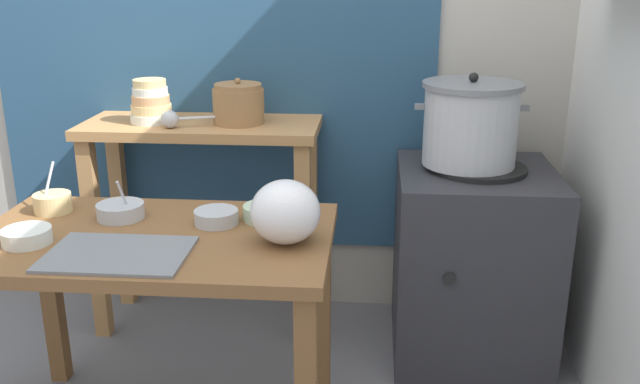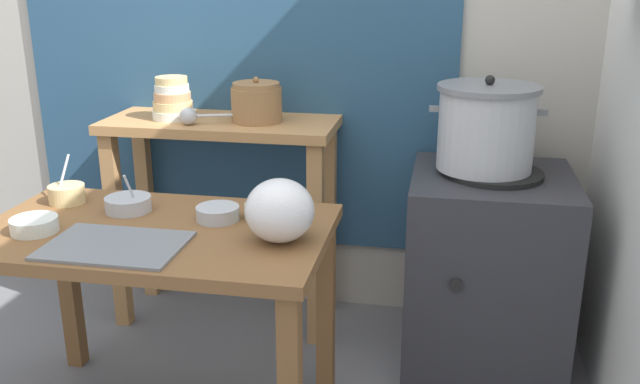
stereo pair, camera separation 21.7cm
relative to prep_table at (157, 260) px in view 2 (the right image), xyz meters
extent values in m
cube|color=#B2ADA3|center=(0.23, 1.04, 0.69)|extent=(4.40, 0.10, 2.60)
cube|color=navy|center=(-0.02, 0.98, 0.74)|extent=(1.90, 0.02, 2.10)
cube|color=brown|center=(0.00, 0.00, 0.09)|extent=(1.10, 0.66, 0.04)
cube|color=brown|center=(-0.50, 0.28, -0.27)|extent=(0.06, 0.06, 0.68)
cube|color=brown|center=(0.50, 0.28, -0.27)|extent=(0.06, 0.06, 0.68)
cube|color=#B27F4C|center=(-0.03, 0.77, 0.27)|extent=(0.96, 0.40, 0.04)
cube|color=#B27F4C|center=(-0.46, 0.62, -0.18)|extent=(0.06, 0.06, 0.86)
cube|color=#B27F4C|center=(0.40, 0.62, -0.18)|extent=(0.06, 0.06, 0.86)
cube|color=#B27F4C|center=(-0.46, 0.92, -0.18)|extent=(0.06, 0.06, 0.86)
cube|color=#B27F4C|center=(0.40, 0.92, -0.18)|extent=(0.06, 0.06, 0.86)
cube|color=#2D2D33|center=(1.07, 0.64, -0.23)|extent=(0.60, 0.60, 0.76)
cylinder|color=black|center=(1.07, 0.64, 0.16)|extent=(0.36, 0.36, 0.02)
cylinder|color=black|center=(0.95, 0.33, -0.16)|extent=(0.04, 0.02, 0.04)
cylinder|color=#B7BABF|center=(1.03, 0.66, 0.32)|extent=(0.35, 0.35, 0.29)
cylinder|color=slate|center=(1.03, 0.66, 0.48)|extent=(0.37, 0.37, 0.02)
sphere|color=black|center=(1.03, 0.66, 0.50)|extent=(0.04, 0.04, 0.04)
cube|color=slate|center=(0.84, 0.66, 0.39)|extent=(0.04, 0.02, 0.02)
cube|color=slate|center=(1.22, 0.66, 0.39)|extent=(0.04, 0.02, 0.02)
cylinder|color=olive|center=(0.12, 0.77, 0.36)|extent=(0.21, 0.21, 0.14)
cylinder|color=olive|center=(0.12, 0.77, 0.44)|extent=(0.19, 0.19, 0.02)
sphere|color=olive|center=(0.12, 0.77, 0.46)|extent=(0.02, 0.02, 0.02)
cylinder|color=silver|center=(-0.23, 0.76, 0.31)|extent=(0.17, 0.17, 0.04)
cylinder|color=#E5C684|center=(-0.23, 0.76, 0.35)|extent=(0.16, 0.16, 0.04)
cylinder|color=tan|center=(-0.23, 0.76, 0.38)|extent=(0.15, 0.15, 0.04)
cylinder|color=silver|center=(-0.23, 0.76, 0.42)|extent=(0.14, 0.14, 0.03)
cylinder|color=#E5C684|center=(-0.23, 0.76, 0.45)|extent=(0.13, 0.13, 0.03)
sphere|color=#B7BABF|center=(-0.13, 0.66, 0.33)|extent=(0.07, 0.07, 0.07)
cylinder|color=#B7BABF|center=(0.02, 0.71, 0.33)|extent=(0.22, 0.09, 0.01)
cube|color=slate|center=(-0.05, -0.17, 0.12)|extent=(0.40, 0.28, 0.01)
ellipsoid|color=white|center=(0.42, -0.03, 0.21)|extent=(0.21, 0.21, 0.19)
cylinder|color=#B7D1AD|center=(0.33, 0.15, 0.13)|extent=(0.15, 0.15, 0.05)
cylinder|color=#337238|center=(0.33, 0.15, 0.15)|extent=(0.13, 0.13, 0.01)
cylinder|color=#E5C684|center=(-0.39, 0.17, 0.14)|extent=(0.12, 0.12, 0.06)
cylinder|color=maroon|center=(-0.39, 0.17, 0.17)|extent=(0.10, 0.10, 0.01)
cylinder|color=#B7BABF|center=(-0.41, 0.17, 0.19)|extent=(0.04, 0.09, 0.16)
cylinder|color=#B7BABF|center=(0.18, 0.10, 0.13)|extent=(0.14, 0.14, 0.05)
cylinder|color=#337238|center=(0.18, 0.10, 0.15)|extent=(0.12, 0.12, 0.01)
cylinder|color=#B7BABF|center=(-0.15, 0.13, 0.14)|extent=(0.15, 0.15, 0.05)
cylinder|color=maroon|center=(-0.15, 0.13, 0.15)|extent=(0.13, 0.13, 0.01)
cylinder|color=#B7BABF|center=(-0.13, 0.12, 0.18)|extent=(0.03, 0.06, 0.13)
cylinder|color=silver|center=(-0.35, -0.10, 0.13)|extent=(0.14, 0.14, 0.05)
cylinder|color=#BFB28C|center=(-0.35, -0.10, 0.15)|extent=(0.12, 0.12, 0.01)
camera|label=1|loc=(0.67, -1.90, 0.89)|focal=38.40mm
camera|label=2|loc=(0.89, -1.88, 0.89)|focal=38.40mm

